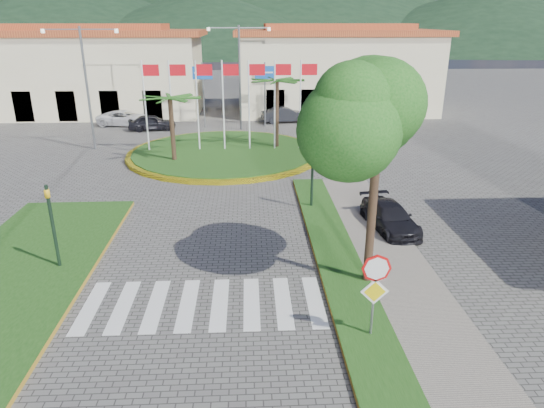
{
  "coord_description": "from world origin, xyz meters",
  "views": [
    {
      "loc": [
        1.6,
        -9.19,
        8.36
      ],
      "look_at": [
        2.45,
        8.0,
        1.8
      ],
      "focal_mm": 32.0,
      "sensor_mm": 36.0,
      "label": 1
    }
  ],
  "objects_px": {
    "car_dark_b": "(285,115)",
    "car_dark_a": "(152,122)",
    "roundabout_island": "(225,152)",
    "white_van": "(125,118)",
    "deciduous_tree": "(378,133)",
    "stop_sign": "(375,283)",
    "car_side_right": "(390,217)"
  },
  "relations": [
    {
      "from": "car_dark_a",
      "to": "stop_sign",
      "type": "bearing_deg",
      "value": -167.34
    },
    {
      "from": "car_dark_a",
      "to": "car_dark_b",
      "type": "bearing_deg",
      "value": -85.14
    },
    {
      "from": "stop_sign",
      "to": "car_side_right",
      "type": "distance_m",
      "value": 8.03
    },
    {
      "from": "roundabout_island",
      "to": "white_van",
      "type": "height_order",
      "value": "roundabout_island"
    },
    {
      "from": "stop_sign",
      "to": "deciduous_tree",
      "type": "distance_m",
      "value": 4.59
    },
    {
      "from": "white_van",
      "to": "car_dark_a",
      "type": "distance_m",
      "value": 3.31
    },
    {
      "from": "stop_sign",
      "to": "white_van",
      "type": "distance_m",
      "value": 33.03
    },
    {
      "from": "white_van",
      "to": "car_dark_b",
      "type": "relative_size",
      "value": 1.12
    },
    {
      "from": "roundabout_island",
      "to": "car_dark_b",
      "type": "bearing_deg",
      "value": 65.86
    },
    {
      "from": "stop_sign",
      "to": "car_dark_a",
      "type": "bearing_deg",
      "value": 111.51
    },
    {
      "from": "deciduous_tree",
      "to": "white_van",
      "type": "bearing_deg",
      "value": 117.91
    },
    {
      "from": "roundabout_island",
      "to": "deciduous_tree",
      "type": "relative_size",
      "value": 1.87
    },
    {
      "from": "stop_sign",
      "to": "white_van",
      "type": "relative_size",
      "value": 0.59
    },
    {
      "from": "roundabout_island",
      "to": "car_dark_a",
      "type": "xyz_separation_m",
      "value": [
        -6.16,
        8.0,
        0.46
      ]
    },
    {
      "from": "roundabout_island",
      "to": "car_side_right",
      "type": "distance_m",
      "value": 14.61
    },
    {
      "from": "deciduous_tree",
      "to": "white_van",
      "type": "distance_m",
      "value": 30.88
    },
    {
      "from": "roundabout_island",
      "to": "car_side_right",
      "type": "xyz_separation_m",
      "value": [
        7.5,
        -12.54,
        0.39
      ]
    },
    {
      "from": "roundabout_island",
      "to": "deciduous_tree",
      "type": "xyz_separation_m",
      "value": [
        5.5,
        -17.0,
        5.0
      ]
    },
    {
      "from": "car_side_right",
      "to": "car_dark_b",
      "type": "bearing_deg",
      "value": 88.41
    },
    {
      "from": "stop_sign",
      "to": "deciduous_tree",
      "type": "bearing_deg",
      "value": 78.82
    },
    {
      "from": "car_dark_a",
      "to": "car_dark_b",
      "type": "height_order",
      "value": "car_dark_b"
    },
    {
      "from": "car_dark_a",
      "to": "car_side_right",
      "type": "height_order",
      "value": "car_dark_a"
    },
    {
      "from": "car_dark_b",
      "to": "deciduous_tree",
      "type": "bearing_deg",
      "value": 173.05
    },
    {
      "from": "car_dark_a",
      "to": "car_dark_b",
      "type": "xyz_separation_m",
      "value": [
        10.94,
        2.67,
        0.02
      ]
    },
    {
      "from": "deciduous_tree",
      "to": "car_dark_b",
      "type": "distance_m",
      "value": 28.05
    },
    {
      "from": "car_dark_b",
      "to": "car_dark_a",
      "type": "bearing_deg",
      "value": 95.3
    },
    {
      "from": "stop_sign",
      "to": "car_side_right",
      "type": "bearing_deg",
      "value": 70.87
    },
    {
      "from": "white_van",
      "to": "car_side_right",
      "type": "bearing_deg",
      "value": -136.91
    },
    {
      "from": "car_dark_b",
      "to": "car_side_right",
      "type": "xyz_separation_m",
      "value": [
        2.71,
        -23.21,
        -0.1
      ]
    },
    {
      "from": "white_van",
      "to": "stop_sign",
      "type": "bearing_deg",
      "value": -148.27
    },
    {
      "from": "white_van",
      "to": "car_side_right",
      "type": "xyz_separation_m",
      "value": [
        16.3,
        -22.53,
        -0.06
      ]
    },
    {
      "from": "roundabout_island",
      "to": "car_side_right",
      "type": "bearing_deg",
      "value": -59.13
    }
  ]
}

